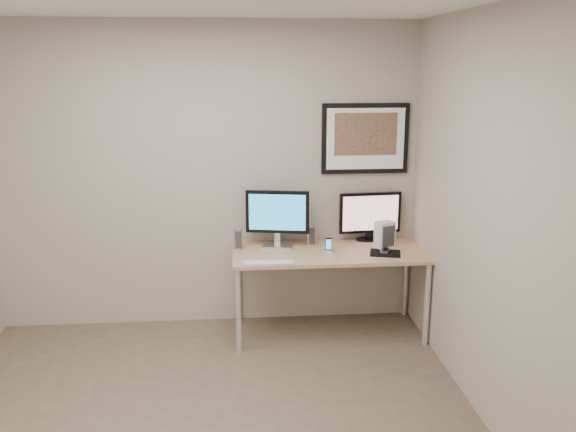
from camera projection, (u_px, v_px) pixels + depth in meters
name	position (u px, v px, depth m)	size (l,w,h in m)	color
floor	(203.00, 428.00, 3.86)	(3.60, 3.60, 0.00)	brown
room	(198.00, 161.00, 3.89)	(3.60, 3.60, 3.60)	white
desk	(329.00, 258.00, 5.08)	(1.60, 0.70, 0.73)	#99674A
framed_art	(365.00, 139.00, 5.20)	(0.75, 0.04, 0.60)	black
monitor_large	(277.00, 216.00, 5.11)	(0.53, 0.21, 0.49)	#BABAC0
monitor_tv	(370.00, 215.00, 5.31)	(0.55, 0.14, 0.43)	black
speaker_left	(238.00, 239.00, 5.10)	(0.07, 0.07, 0.18)	#BABAC0
speaker_right	(310.00, 235.00, 5.22)	(0.07, 0.07, 0.17)	#BABAC0
phone_dock	(329.00, 245.00, 5.02)	(0.06, 0.06, 0.12)	black
keyboard	(269.00, 263.00, 4.75)	(0.40, 0.11, 0.01)	silver
mousepad	(385.00, 253.00, 5.00)	(0.25, 0.22, 0.00)	black
mouse	(385.00, 250.00, 5.02)	(0.06, 0.10, 0.04)	black
fan_unit	(385.00, 235.00, 5.13)	(0.15, 0.11, 0.23)	silver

